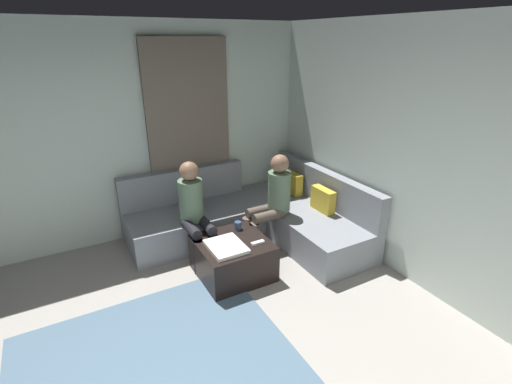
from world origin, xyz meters
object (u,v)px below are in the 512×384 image
object	(u,v)px
person_on_couch_side	(194,209)
sectional_couch	(256,217)
ottoman	(233,258)
person_on_couch_back	(272,198)
coffee_mug	(238,226)
game_remote	(258,243)

from	to	relation	value
person_on_couch_side	sectional_couch	bearing A→B (deg)	-170.60
ottoman	person_on_couch_back	size ratio (longest dim) A/B	0.63
ottoman	coffee_mug	size ratio (longest dim) A/B	8.00
person_on_couch_back	person_on_couch_side	size ratio (longest dim) A/B	1.00
sectional_couch	game_remote	world-z (taller)	sectional_couch
coffee_mug	game_remote	world-z (taller)	coffee_mug
ottoman	coffee_mug	bearing A→B (deg)	140.71
ottoman	coffee_mug	world-z (taller)	coffee_mug
game_remote	person_on_couch_side	world-z (taller)	person_on_couch_side
sectional_couch	person_on_couch_back	xyz separation A→B (m)	(0.32, 0.06, 0.38)
ottoman	person_on_couch_side	world-z (taller)	person_on_couch_side
sectional_couch	person_on_couch_side	world-z (taller)	person_on_couch_side
game_remote	person_on_couch_back	bearing A→B (deg)	136.25
person_on_couch_side	coffee_mug	bearing A→B (deg)	145.81
game_remote	person_on_couch_back	world-z (taller)	person_on_couch_back
sectional_couch	coffee_mug	xyz separation A→B (m)	(0.43, -0.48, 0.19)
game_remote	coffee_mug	bearing A→B (deg)	-174.29
coffee_mug	ottoman	bearing A→B (deg)	-39.29
sectional_couch	person_on_couch_back	bearing A→B (deg)	9.86
coffee_mug	person_on_couch_side	world-z (taller)	person_on_couch_side
sectional_couch	ottoman	distance (m)	0.93
sectional_couch	person_on_couch_side	bearing A→B (deg)	-80.60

